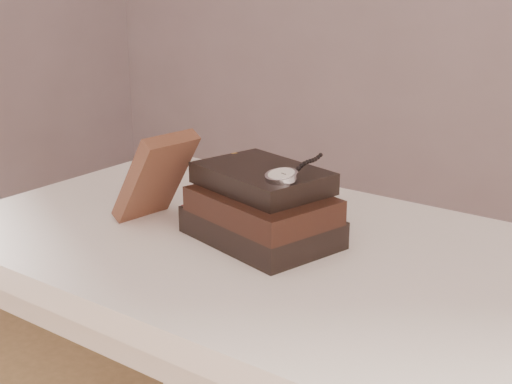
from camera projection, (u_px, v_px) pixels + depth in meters
The scene contains 5 objects.
table at pixel (267, 295), 1.13m from camera, with size 1.00×0.60×0.75m.
book_stack at pixel (262, 208), 1.08m from camera, with size 0.25×0.21×0.11m.
journal at pixel (155, 176), 1.16m from camera, with size 0.02×0.10×0.17m, color #44251A.
pocket_watch at pixel (284, 174), 1.02m from camera, with size 0.06×0.15×0.02m.
eyeglasses at pixel (266, 180), 1.19m from camera, with size 0.12×0.13×0.04m.
Camera 1 is at (0.59, -0.48, 1.16)m, focal length 50.52 mm.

